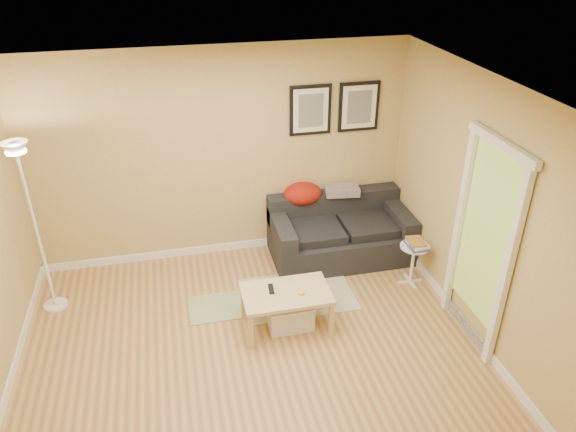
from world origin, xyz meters
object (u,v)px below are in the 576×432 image
object	(u,v)px
storage_bin	(290,314)
side_table	(412,264)
coffee_table	(286,310)
book_stack	(417,243)
sofa	(341,230)
floor_lamp	(38,235)

from	to	relation	value
storage_bin	side_table	distance (m)	1.62
coffee_table	book_stack	world-z (taller)	book_stack
sofa	book_stack	size ratio (longest dim) A/B	6.40
side_table	storage_bin	bearing A→B (deg)	-164.83
storage_bin	coffee_table	bearing A→B (deg)	-157.20
sofa	book_stack	world-z (taller)	sofa
storage_bin	side_table	xyz separation A→B (m)	(1.56, 0.42, 0.11)
side_table	book_stack	distance (m)	0.30
coffee_table	storage_bin	xyz separation A→B (m)	(0.04, 0.02, -0.08)
coffee_table	storage_bin	size ratio (longest dim) A/B	1.88
sofa	side_table	world-z (taller)	sofa
coffee_table	side_table	size ratio (longest dim) A/B	1.78
side_table	sofa	bearing A→B (deg)	131.11
side_table	book_stack	size ratio (longest dim) A/B	1.90
sofa	book_stack	distance (m)	1.01
storage_bin	book_stack	size ratio (longest dim) A/B	1.80
sofa	floor_lamp	distance (m)	3.43
sofa	coffee_table	xyz separation A→B (m)	(-0.96, -1.17, -0.15)
book_stack	floor_lamp	size ratio (longest dim) A/B	0.14
sofa	floor_lamp	world-z (taller)	floor_lamp
book_stack	floor_lamp	distance (m)	4.08
sofa	storage_bin	size ratio (longest dim) A/B	3.56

